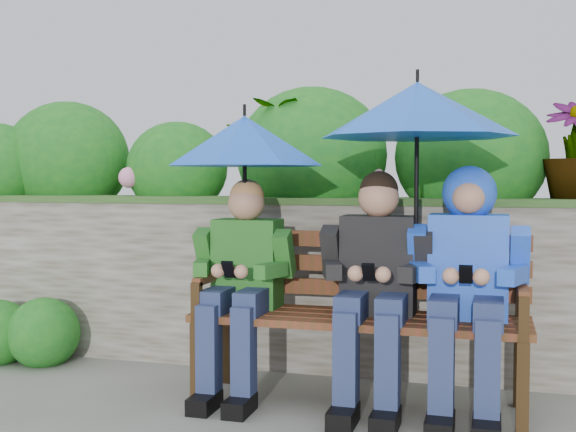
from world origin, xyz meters
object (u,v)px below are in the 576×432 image
(park_bench, at_px, (361,304))
(umbrella_right, at_px, (417,110))
(umbrella_left, at_px, (245,141))
(boy_right, at_px, (468,270))
(boy_left, at_px, (241,277))
(boy_middle, at_px, (375,278))

(park_bench, xyz_separation_m, umbrella_right, (0.28, -0.04, 0.98))
(park_bench, height_order, umbrella_left, umbrella_left)
(park_bench, bearing_deg, boy_right, -7.86)
(umbrella_right, bearing_deg, boy_right, -8.35)
(umbrella_left, xyz_separation_m, umbrella_right, (0.89, -0.00, 0.14))
(umbrella_right, bearing_deg, park_bench, 172.58)
(boy_left, bearing_deg, boy_right, 0.35)
(boy_right, height_order, umbrella_left, umbrella_left)
(boy_middle, distance_m, boy_right, 0.45)
(boy_right, bearing_deg, umbrella_left, 178.02)
(park_bench, distance_m, boy_middle, 0.19)
(park_bench, distance_m, umbrella_left, 1.04)
(park_bench, bearing_deg, boy_middle, -43.82)
(boy_left, relative_size, boy_right, 0.95)
(boy_middle, bearing_deg, umbrella_right, 14.03)
(park_bench, relative_size, boy_middle, 1.42)
(boy_right, relative_size, umbrella_left, 1.41)
(boy_middle, xyz_separation_m, umbrella_right, (0.19, 0.05, 0.83))
(boy_middle, xyz_separation_m, boy_right, (0.44, 0.01, 0.06))
(umbrella_left, bearing_deg, boy_left, -95.16)
(boy_middle, height_order, umbrella_right, umbrella_right)
(umbrella_left, bearing_deg, umbrella_right, -0.18)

